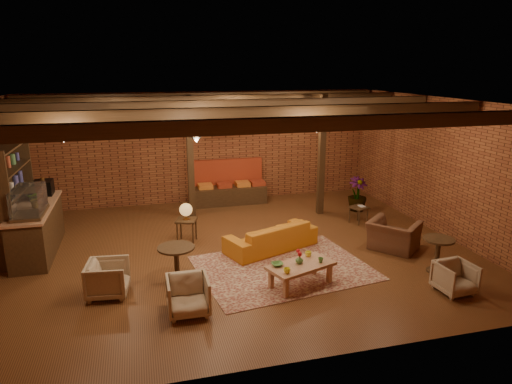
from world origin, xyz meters
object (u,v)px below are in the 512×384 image
object	(u,v)px
sofa	(271,236)
armchair_b	(188,294)
side_table_lamp	(186,213)
armchair_far	(455,276)
round_table_left	(177,258)
round_table_right	(438,249)
armchair_a	(108,277)
side_table_book	(359,208)
armchair_right	(394,231)
plant_tall	(359,161)
coffee_table	(300,267)

from	to	relation	value
sofa	armchair_b	xyz separation A→B (m)	(-2.06, -2.23, 0.04)
side_table_lamp	armchair_far	size ratio (longest dim) A/B	1.50
round_table_left	round_table_right	world-z (taller)	round_table_left
round_table_right	armchair_a	bearing A→B (deg)	174.27
armchair_far	side_table_book	bearing A→B (deg)	85.32
armchair_right	armchair_far	xyz separation A→B (m)	(0.02, -2.03, -0.13)
plant_tall	side_table_lamp	bearing A→B (deg)	-166.45
armchair_a	round_table_right	world-z (taller)	armchair_a
sofa	round_table_left	xyz separation A→B (m)	(-2.13, -1.08, 0.18)
side_table_lamp	armchair_a	size ratio (longest dim) A/B	1.32
side_table_lamp	plant_tall	size ratio (longest dim) A/B	0.33
sofa	armchair_right	xyz separation A→B (m)	(2.58, -0.69, 0.14)
side_table_lamp	round_table_left	distance (m)	2.03
armchair_b	plant_tall	distance (m)	6.80
side_table_book	plant_tall	xyz separation A→B (m)	(0.45, 0.98, 1.01)
plant_tall	round_table_right	bearing A→B (deg)	-94.07
round_table_left	armchair_b	xyz separation A→B (m)	(0.07, -1.15, -0.14)
sofa	round_table_right	bearing A→B (deg)	124.98
armchair_b	armchair_right	size ratio (longest dim) A/B	0.68
round_table_right	side_table_book	bearing A→B (deg)	93.15
armchair_a	armchair_right	xyz separation A→B (m)	(5.93, 0.59, 0.09)
plant_tall	armchair_far	bearing A→B (deg)	-95.93
armchair_right	armchair_a	bearing A→B (deg)	55.89
coffee_table	armchair_right	size ratio (longest dim) A/B	1.36
round_table_left	round_table_right	xyz separation A→B (m)	(4.95, -0.82, -0.02)
plant_tall	sofa	bearing A→B (deg)	-146.25
side_table_book	coffee_table	bearing A→B (deg)	-132.52
armchair_right	armchair_far	distance (m)	2.04
side_table_book	armchair_a	bearing A→B (deg)	-158.49
round_table_left	armchair_right	world-z (taller)	armchair_right
armchair_b	armchair_right	bearing A→B (deg)	18.78
sofa	armchair_right	size ratio (longest dim) A/B	2.05
sofa	armchair_a	bearing A→B (deg)	-0.21
sofa	plant_tall	xyz separation A→B (m)	(3.10, 2.07, 1.12)
side_table_lamp	plant_tall	xyz separation A→B (m)	(4.83, 1.17, 0.71)
round_table_left	plant_tall	world-z (taller)	plant_tall
sofa	round_table_left	bearing A→B (deg)	5.69
round_table_left	armchair_a	size ratio (longest dim) A/B	1.01
sofa	armchair_a	world-z (taller)	armchair_a
coffee_table	armchair_far	size ratio (longest dim) A/B	2.21
side_table_book	round_table_left	bearing A→B (deg)	-155.67
armchair_a	armchair_b	world-z (taller)	armchair_a
side_table_book	round_table_right	size ratio (longest dim) A/B	0.74
coffee_table	side_table_lamp	xyz separation A→B (m)	(-1.76, 2.68, 0.33)
sofa	armchair_right	world-z (taller)	armchair_right
armchair_b	armchair_right	world-z (taller)	armchair_right
plant_tall	round_table_left	bearing A→B (deg)	-148.98
side_table_book	plant_tall	world-z (taller)	plant_tall
coffee_table	side_table_book	xyz separation A→B (m)	(2.62, 2.86, 0.03)
armchair_b	sofa	bearing A→B (deg)	47.66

